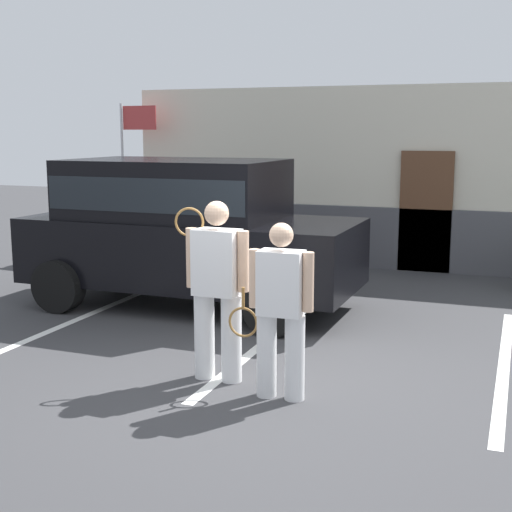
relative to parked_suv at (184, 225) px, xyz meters
The scene contains 9 objects.
ground_plane 3.48m from the parked_suv, 53.52° to the right, with size 40.00×40.00×0.00m, color #38383A.
parking_stripe_0 1.89m from the parked_suv, 131.00° to the right, with size 0.12×4.40×0.01m, color silver.
parking_stripe_1 2.31m from the parked_suv, 34.50° to the right, with size 0.12×4.40×0.01m, color silver.
parking_stripe_2 4.60m from the parked_suv, 14.82° to the right, with size 0.12×4.40×0.01m, color silver.
house_frontage 4.38m from the parked_suv, 63.31° to the left, with size 9.42×0.40×3.22m.
parked_suv is the anchor object (origin of this frame).
tennis_player_man 3.09m from the parked_suv, 57.80° to the right, with size 0.79×0.29×1.78m.
tennis_player_woman 3.73m from the parked_suv, 50.23° to the right, with size 0.87×0.27×1.63m.
flag_pole 4.43m from the parked_suv, 129.89° to the left, with size 0.80×0.09×2.96m.
Camera 1 is at (2.43, -6.15, 2.44)m, focal length 49.80 mm.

